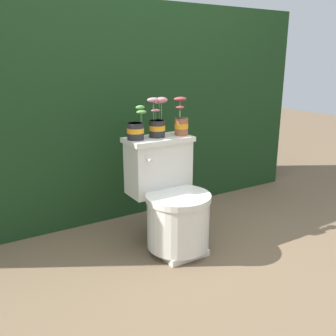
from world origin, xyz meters
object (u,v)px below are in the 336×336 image
Objects in this scene: potted_plant_midleft at (157,122)px; potted_plant_middle at (181,122)px; potted_plant_left at (136,129)px; toilet at (171,200)px.

potted_plant_middle is (0.16, -0.02, -0.01)m from potted_plant_midleft.
potted_plant_midleft is at bearing 171.82° from potted_plant_middle.
potted_plant_left is at bearing -179.60° from potted_plant_midleft.
toilet is 0.50m from potted_plant_middle.
toilet is 0.49m from potted_plant_midleft.
potted_plant_middle is at bearing 39.83° from toilet.
potted_plant_left reaches higher than toilet.
potted_plant_left is 0.85× the size of potted_plant_middle.
potted_plant_midleft is at bearing 90.39° from toilet.
toilet is at bearing -140.17° from potted_plant_middle.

